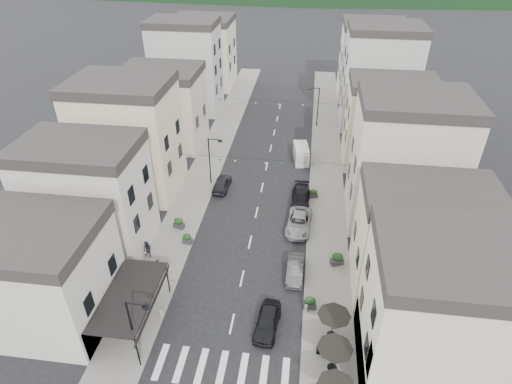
% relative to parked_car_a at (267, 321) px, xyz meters
% --- Properties ---
extents(sidewalk_left, '(4.00, 76.00, 0.12)m').
position_rel_parked_car_a_xyz_m(sidewalk_left, '(-10.30, 26.00, -0.66)').
color(sidewalk_left, slate).
rests_on(sidewalk_left, ground).
extents(sidewalk_right, '(4.00, 76.00, 0.12)m').
position_rel_parked_car_a_xyz_m(sidewalk_right, '(4.70, 26.00, -0.66)').
color(sidewalk_right, slate).
rests_on(sidewalk_right, ground).
extents(boutique_building, '(12.00, 8.00, 8.00)m').
position_rel_parked_car_a_xyz_m(boutique_building, '(-18.30, -1.00, 3.28)').
color(boutique_building, '#B6AFA7').
rests_on(boutique_building, ground).
extents(bistro_building, '(10.00, 8.00, 10.00)m').
position_rel_parked_car_a_xyz_m(bistro_building, '(11.70, -2.00, 4.28)').
color(bistro_building, beige).
rests_on(bistro_building, ground).
extents(boutique_awning, '(3.77, 7.50, 3.28)m').
position_rel_parked_car_a_xyz_m(boutique_awning, '(-10.05, -1.00, 2.40)').
color(boutique_awning, black).
rests_on(boutique_awning, ground).
extents(buildings_row_left, '(10.20, 54.16, 14.00)m').
position_rel_parked_car_a_xyz_m(buildings_row_left, '(-17.30, 31.75, 5.40)').
color(buildings_row_left, '#B6AFA7').
rests_on(buildings_row_left, ground).
extents(buildings_row_right, '(10.20, 54.16, 14.50)m').
position_rel_parked_car_a_xyz_m(buildings_row_right, '(11.70, 30.59, 5.60)').
color(buildings_row_right, beige).
rests_on(buildings_row_right, ground).
extents(cafe_terrace, '(2.50, 8.10, 2.53)m').
position_rel_parked_car_a_xyz_m(cafe_terrace, '(4.90, -3.20, 1.64)').
color(cafe_terrace, black).
rests_on(cafe_terrace, ground).
extents(streetlamp_left_near, '(1.70, 0.56, 6.00)m').
position_rel_parked_car_a_xyz_m(streetlamp_left_near, '(-8.62, -4.00, 2.98)').
color(streetlamp_left_near, black).
rests_on(streetlamp_left_near, ground).
extents(streetlamp_left_far, '(1.70, 0.56, 6.00)m').
position_rel_parked_car_a_xyz_m(streetlamp_left_far, '(-8.62, 20.00, 2.98)').
color(streetlamp_left_far, black).
rests_on(streetlamp_left_far, ground).
extents(streetlamp_right_far, '(1.70, 0.56, 6.00)m').
position_rel_parked_car_a_xyz_m(streetlamp_right_far, '(3.02, 38.00, 2.98)').
color(streetlamp_right_far, black).
rests_on(streetlamp_right_far, ground).
extents(bollards, '(11.66, 10.26, 0.60)m').
position_rel_parked_car_a_xyz_m(bollards, '(-2.80, -0.50, -0.30)').
color(bollards, gray).
rests_on(bollards, ground).
extents(bunting_near, '(19.00, 0.28, 0.62)m').
position_rel_parked_car_a_xyz_m(bunting_near, '(-2.80, 16.00, 4.93)').
color(bunting_near, black).
rests_on(bunting_near, ground).
extents(bunting_far, '(19.00, 0.28, 0.62)m').
position_rel_parked_car_a_xyz_m(bunting_far, '(-2.80, 32.00, 4.93)').
color(bunting_far, black).
rests_on(bunting_far, ground).
extents(parked_car_a, '(2.07, 4.36, 1.44)m').
position_rel_parked_car_a_xyz_m(parked_car_a, '(0.00, 0.00, 0.00)').
color(parked_car_a, black).
rests_on(parked_car_a, ground).
extents(parked_car_b, '(1.45, 4.08, 1.34)m').
position_rel_parked_car_a_xyz_m(parked_car_b, '(1.80, 6.05, -0.05)').
color(parked_car_b, '#363639').
rests_on(parked_car_b, ground).
extents(parked_car_c, '(2.73, 5.32, 1.44)m').
position_rel_parked_car_a_xyz_m(parked_car_c, '(1.80, 12.84, -0.00)').
color(parked_car_c, gray).
rests_on(parked_car_c, ground).
extents(parked_car_d, '(2.05, 4.97, 1.44)m').
position_rel_parked_car_a_xyz_m(parked_car_d, '(1.80, 17.41, 0.00)').
color(parked_car_d, black).
rests_on(parked_car_d, ground).
extents(parked_car_e, '(1.81, 4.22, 1.42)m').
position_rel_parked_car_a_xyz_m(parked_car_e, '(-7.40, 19.14, -0.01)').
color(parked_car_e, black).
rests_on(parked_car_e, ground).
extents(delivery_van, '(2.30, 4.55, 2.09)m').
position_rel_parked_car_a_xyz_m(delivery_van, '(1.41, 27.19, 0.30)').
color(delivery_van, '#B8B8BA').
rests_on(delivery_van, ground).
extents(pedestrian_a, '(0.64, 0.46, 1.64)m').
position_rel_parked_car_a_xyz_m(pedestrian_a, '(-10.17, 4.45, 0.22)').
color(pedestrian_a, black).
rests_on(pedestrian_a, sidewalk_left).
extents(pedestrian_b, '(1.00, 0.90, 1.70)m').
position_rel_parked_car_a_xyz_m(pedestrian_b, '(-11.92, 6.61, 0.25)').
color(pedestrian_b, black).
rests_on(pedestrian_b, sidewalk_left).
extents(planter_la, '(1.03, 0.68, 1.07)m').
position_rel_parked_car_a_xyz_m(planter_la, '(-8.80, 8.97, -0.08)').
color(planter_la, '#323235').
rests_on(planter_la, sidewalk_left).
extents(planter_lb, '(1.20, 0.89, 1.20)m').
position_rel_parked_car_a_xyz_m(planter_lb, '(-10.28, 11.22, -0.02)').
color(planter_lb, '#2C2C2E').
rests_on(planter_lb, sidewalk_left).
extents(planter_ra, '(1.06, 0.62, 1.16)m').
position_rel_parked_car_a_xyz_m(planter_ra, '(3.20, 2.37, -0.04)').
color(planter_ra, '#28282A').
rests_on(planter_ra, sidewalk_right).
extents(planter_rb, '(1.30, 1.00, 1.29)m').
position_rel_parked_car_a_xyz_m(planter_rb, '(5.53, 7.88, 0.02)').
color(planter_rb, '#2C2C2E').
rests_on(planter_rb, sidewalk_right).
extents(planter_rc, '(0.99, 0.67, 1.02)m').
position_rel_parked_car_a_xyz_m(planter_rc, '(3.20, 18.59, -0.11)').
color(planter_rc, '#303032').
rests_on(planter_rc, sidewalk_right).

